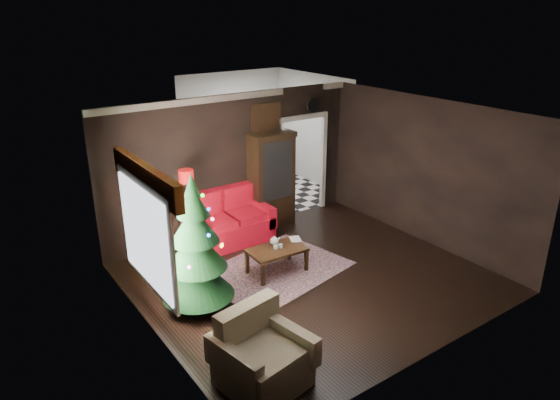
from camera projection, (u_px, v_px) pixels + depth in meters
floor at (310, 278)px, 8.64m from camera, size 5.50×5.50×0.00m
ceiling at (314, 115)px, 7.63m from camera, size 5.50×5.50×0.00m
wall_back at (233, 165)px, 10.04m from camera, size 5.50×0.00×5.50m
wall_front at (439, 262)px, 6.23m from camera, size 5.50×0.00×5.50m
wall_left at (149, 246)px, 6.66m from camera, size 0.00×5.50×5.50m
wall_right at (426, 172)px, 9.62m from camera, size 0.00×5.50×5.50m
doorway at (301, 167)px, 11.08m from camera, size 1.10×0.10×2.10m
left_window at (145, 236)px, 6.81m from camera, size 0.05×1.60×1.40m
valance at (145, 177)px, 6.56m from camera, size 0.12×2.10×0.35m
kitchen_floor at (264, 192)px, 12.60m from camera, size 3.00×3.00×0.00m
kitchen_window at (232, 115)px, 13.10m from camera, size 0.70×0.06×0.70m
rug at (275, 270)px, 8.90m from camera, size 2.72×2.20×0.01m
loveseat at (229, 218)px, 9.81m from camera, size 1.70×0.90×1.00m
curio_cabinet at (271, 182)px, 10.43m from camera, size 0.90×0.45×1.90m
floor_lamp at (189, 215)px, 9.10m from camera, size 0.37×0.37×1.70m
christmas_tree at (196, 246)px, 7.44m from camera, size 1.20×1.20×2.10m
armchair at (263, 353)px, 6.07m from camera, size 1.11×1.11×0.98m
coffee_table at (277, 260)px, 8.76m from camera, size 1.00×0.63×0.44m
teapot at (274, 241)px, 8.79m from camera, size 0.20×0.20×0.16m
cup_a at (276, 247)px, 8.67m from camera, size 0.08×0.08×0.06m
cup_b at (280, 246)px, 8.71m from camera, size 0.10×0.10×0.07m
book at (290, 234)px, 8.96m from camera, size 0.18×0.09×0.25m
wall_clock at (313, 105)px, 10.70m from camera, size 0.32×0.32×0.06m
painting at (266, 118)px, 10.11m from camera, size 0.62×0.05×0.52m
kitchen_counter at (239, 164)px, 13.36m from camera, size 1.80×0.60×0.90m
kitchen_table at (260, 184)px, 12.08m from camera, size 0.70×0.70×0.75m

